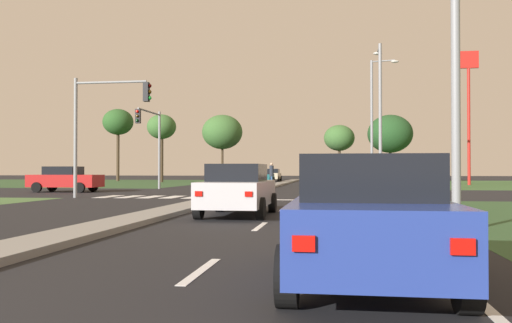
# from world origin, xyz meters

# --- Properties ---
(ground_plane) EXTENTS (200.00, 200.00, 0.00)m
(ground_plane) POSITION_xyz_m (0.00, 30.00, 0.00)
(ground_plane) COLOR black
(grass_verge_far_left) EXTENTS (35.00, 35.00, 0.01)m
(grass_verge_far_left) POSITION_xyz_m (-25.50, 54.50, 0.00)
(grass_verge_far_left) COLOR #2D4C28
(grass_verge_far_left) RESTS_ON ground
(median_island_near) EXTENTS (1.20, 22.00, 0.14)m
(median_island_near) POSITION_xyz_m (0.00, 11.00, 0.07)
(median_island_near) COLOR gray
(median_island_near) RESTS_ON ground
(median_island_far) EXTENTS (1.20, 36.00, 0.14)m
(median_island_far) POSITION_xyz_m (0.00, 55.00, 0.07)
(median_island_far) COLOR gray
(median_island_far) RESTS_ON ground
(lane_dash_near) EXTENTS (0.14, 2.00, 0.01)m
(lane_dash_near) POSITION_xyz_m (3.50, 4.94, 0.01)
(lane_dash_near) COLOR silver
(lane_dash_near) RESTS_ON ground
(lane_dash_second) EXTENTS (0.14, 2.00, 0.01)m
(lane_dash_second) POSITION_xyz_m (3.50, 10.94, 0.01)
(lane_dash_second) COLOR silver
(lane_dash_second) RESTS_ON ground
(lane_dash_third) EXTENTS (0.14, 2.00, 0.01)m
(lane_dash_third) POSITION_xyz_m (3.50, 16.94, 0.01)
(lane_dash_third) COLOR silver
(lane_dash_third) RESTS_ON ground
(edge_line_right) EXTENTS (0.14, 24.00, 0.01)m
(edge_line_right) POSITION_xyz_m (6.85, 12.00, 0.01)
(edge_line_right) COLOR silver
(edge_line_right) RESTS_ON ground
(stop_bar_near) EXTENTS (6.40, 0.50, 0.01)m
(stop_bar_near) POSITION_xyz_m (3.80, 23.00, 0.01)
(stop_bar_near) COLOR silver
(stop_bar_near) RESTS_ON ground
(crosswalk_bar_near) EXTENTS (0.70, 2.80, 0.01)m
(crosswalk_bar_near) POSITION_xyz_m (-6.40, 24.80, 0.01)
(crosswalk_bar_near) COLOR silver
(crosswalk_bar_near) RESTS_ON ground
(crosswalk_bar_second) EXTENTS (0.70, 2.80, 0.01)m
(crosswalk_bar_second) POSITION_xyz_m (-5.25, 24.80, 0.01)
(crosswalk_bar_second) COLOR silver
(crosswalk_bar_second) RESTS_ON ground
(crosswalk_bar_third) EXTENTS (0.70, 2.80, 0.01)m
(crosswalk_bar_third) POSITION_xyz_m (-4.10, 24.80, 0.01)
(crosswalk_bar_third) COLOR silver
(crosswalk_bar_third) RESTS_ON ground
(crosswalk_bar_fourth) EXTENTS (0.70, 2.80, 0.01)m
(crosswalk_bar_fourth) POSITION_xyz_m (-2.95, 24.80, 0.01)
(crosswalk_bar_fourth) COLOR silver
(crosswalk_bar_fourth) RESTS_ON ground
(crosswalk_bar_fifth) EXTENTS (0.70, 2.80, 0.01)m
(crosswalk_bar_fifth) POSITION_xyz_m (-1.80, 24.80, 0.01)
(crosswalk_bar_fifth) COLOR silver
(crosswalk_bar_fifth) RESTS_ON ground
(crosswalk_bar_sixth) EXTENTS (0.70, 2.80, 0.01)m
(crosswalk_bar_sixth) POSITION_xyz_m (-0.65, 24.80, 0.01)
(crosswalk_bar_sixth) COLOR silver
(crosswalk_bar_sixth) RESTS_ON ground
(car_blue_near) EXTENTS (1.96, 4.29, 1.57)m
(car_blue_near) POSITION_xyz_m (5.73, 4.45, 0.80)
(car_blue_near) COLOR navy
(car_blue_near) RESTS_ON ground
(car_white_second) EXTENTS (1.96, 4.24, 1.48)m
(car_white_second) POSITION_xyz_m (5.65, 14.09, 0.76)
(car_white_second) COLOR silver
(car_white_second) RESTS_ON ground
(car_teal_third) EXTENTS (2.09, 4.48, 1.47)m
(car_teal_third) POSITION_xyz_m (-2.21, 54.67, 0.76)
(car_teal_third) COLOR #19565B
(car_teal_third) RESTS_ON ground
(car_beige_fourth) EXTENTS (1.95, 4.46, 1.54)m
(car_beige_fourth) POSITION_xyz_m (-2.27, 63.64, 0.79)
(car_beige_fourth) COLOR #BCAD8E
(car_beige_fourth) RESTS_ON ground
(car_maroon_fifth) EXTENTS (2.08, 4.14, 1.57)m
(car_maroon_fifth) POSITION_xyz_m (5.58, 20.47, 0.80)
(car_maroon_fifth) COLOR maroon
(car_maroon_fifth) RESTS_ON ground
(car_silver_sixth) EXTENTS (2.00, 4.47, 1.58)m
(car_silver_sixth) POSITION_xyz_m (2.40, 13.99, 0.80)
(car_silver_sixth) COLOR #B7B7BC
(car_silver_sixth) RESTS_ON ground
(car_red_seventh) EXTENTS (4.46, 2.08, 1.62)m
(car_red_seventh) POSITION_xyz_m (-11.63, 30.06, 0.82)
(car_red_seventh) COLOR #A31919
(car_red_seventh) RESTS_ON ground
(traffic_signal_near_left) EXTENTS (4.06, 0.32, 6.03)m
(traffic_signal_near_left) POSITION_xyz_m (-6.22, 23.40, 4.09)
(traffic_signal_near_left) COLOR gray
(traffic_signal_near_left) RESTS_ON ground
(traffic_signal_far_left) EXTENTS (0.32, 4.79, 5.74)m
(traffic_signal_far_left) POSITION_xyz_m (-7.60, 34.89, 3.95)
(traffic_signal_far_left) COLOR gray
(traffic_signal_far_left) RESTS_ON ground
(street_lamp_near) EXTENTS (2.17, 1.45, 9.19)m
(street_lamp_near) POSITION_xyz_m (7.83, 10.13, 5.15)
(street_lamp_near) COLOR gray
(street_lamp_near) RESTS_ON ground
(street_lamp_second) EXTENTS (0.56, 2.09, 9.00)m
(street_lamp_second) POSITION_xyz_m (8.01, 31.20, 5.03)
(street_lamp_second) COLOR gray
(street_lamp_second) RESTS_ON ground
(street_lamp_third) EXTENTS (2.03, 0.59, 9.55)m
(street_lamp_third) POSITION_xyz_m (8.16, 38.82, 5.29)
(street_lamp_third) COLOR gray
(street_lamp_third) RESTS_ON ground
(pedestrian_at_median) EXTENTS (0.34, 0.34, 1.84)m
(pedestrian_at_median) POSITION_xyz_m (0.24, 41.25, 1.26)
(pedestrian_at_median) COLOR #335184
(pedestrian_at_median) RESTS_ON median_island_far
(fastfood_pole_sign) EXTENTS (1.80, 0.40, 12.55)m
(fastfood_pole_sign) POSITION_xyz_m (17.70, 51.01, 9.08)
(fastfood_pole_sign) COLOR red
(fastfood_pole_sign) RESTS_ON ground
(treeline_near) EXTENTS (3.83, 3.83, 9.10)m
(treeline_near) POSITION_xyz_m (-21.84, 63.15, 7.39)
(treeline_near) COLOR #423323
(treeline_near) RESTS_ON ground
(treeline_second) EXTENTS (3.33, 3.33, 7.79)m
(treeline_second) POSITION_xyz_m (-14.45, 58.00, 6.26)
(treeline_second) COLOR #423323
(treeline_second) RESTS_ON ground
(treeline_third) EXTENTS (4.85, 4.85, 8.01)m
(treeline_third) POSITION_xyz_m (-8.11, 61.72, 5.94)
(treeline_third) COLOR #423323
(treeline_third) RESTS_ON ground
(treeline_fourth) EXTENTS (3.62, 3.62, 6.74)m
(treeline_fourth) POSITION_xyz_m (5.77, 63.05, 5.17)
(treeline_fourth) COLOR #423323
(treeline_fourth) RESTS_ON ground
(treeline_fifth) EXTENTS (4.99, 4.99, 7.55)m
(treeline_fifth) POSITION_xyz_m (11.37, 59.93, 5.42)
(treeline_fifth) COLOR #423323
(treeline_fifth) RESTS_ON ground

